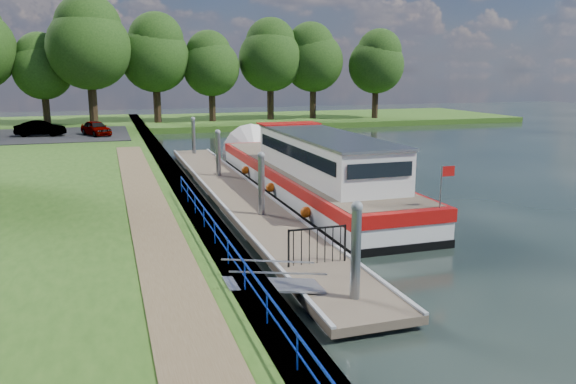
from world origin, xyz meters
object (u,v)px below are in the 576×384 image
object	(u,v)px
pontoon	(237,196)
car_b	(40,128)
barge	(303,171)
car_a	(96,128)

from	to	relation	value
pontoon	car_b	bearing A→B (deg)	114.42
barge	car_b	bearing A→B (deg)	121.92
pontoon	barge	size ratio (longest dim) A/B	1.42
pontoon	car_a	distance (m)	24.17
pontoon	barge	xyz separation A→B (m)	(3.60, 0.74, 0.90)
pontoon	car_a	world-z (taller)	car_a
car_a	barge	bearing A→B (deg)	-89.30
pontoon	car_b	size ratio (longest dim) A/B	7.85
barge	car_b	world-z (taller)	barge
car_b	barge	bearing A→B (deg)	-138.50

